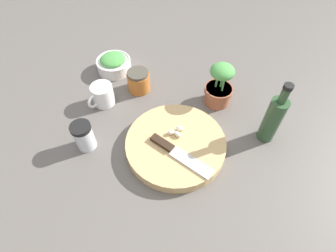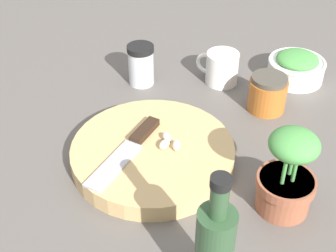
# 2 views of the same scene
# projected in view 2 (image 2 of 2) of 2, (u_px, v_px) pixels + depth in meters

# --- Properties ---
(ground_plane) EXTENTS (5.00, 5.00, 0.00)m
(ground_plane) POSITION_uv_depth(u_px,v_px,m) (182.00, 149.00, 0.86)
(ground_plane) COLOR #56514C
(cutting_board) EXTENTS (0.29, 0.29, 0.03)m
(cutting_board) POSITION_uv_depth(u_px,v_px,m) (153.00, 154.00, 0.83)
(cutting_board) COLOR tan
(cutting_board) RESTS_ON ground_plane
(chef_knife) EXTENTS (0.20, 0.04, 0.01)m
(chef_knife) POSITION_uv_depth(u_px,v_px,m) (129.00, 148.00, 0.81)
(chef_knife) COLOR black
(chef_knife) RESTS_ON cutting_board
(garlic_cloves) EXTENTS (0.04, 0.05, 0.02)m
(garlic_cloves) POSITION_uv_depth(u_px,v_px,m) (169.00, 142.00, 0.81)
(garlic_cloves) COLOR #EFE1CA
(garlic_cloves) RESTS_ON cutting_board
(herb_bowl) EXTENTS (0.13, 0.13, 0.06)m
(herb_bowl) POSITION_uv_depth(u_px,v_px,m) (296.00, 67.00, 1.03)
(herb_bowl) COLOR silver
(herb_bowl) RESTS_ON ground_plane
(spice_jar) EXTENTS (0.06, 0.06, 0.09)m
(spice_jar) POSITION_uv_depth(u_px,v_px,m) (141.00, 65.00, 1.01)
(spice_jar) COLOR silver
(spice_jar) RESTS_ON ground_plane
(coffee_mug) EXTENTS (0.07, 0.10, 0.07)m
(coffee_mug) POSITION_uv_depth(u_px,v_px,m) (221.00, 68.00, 1.02)
(coffee_mug) COLOR silver
(coffee_mug) RESTS_ON ground_plane
(honey_jar) EXTENTS (0.08, 0.08, 0.08)m
(honey_jar) POSITION_uv_depth(u_px,v_px,m) (267.00, 93.00, 0.94)
(honey_jar) COLOR #B26023
(honey_jar) RESTS_ON ground_plane
(oil_bottle) EXTENTS (0.05, 0.05, 0.21)m
(oil_bottle) POSITION_uv_depth(u_px,v_px,m) (214.00, 251.00, 0.58)
(oil_bottle) COLOR #2D4C2D
(oil_bottle) RESTS_ON ground_plane
(potted_herb) EXTENTS (0.09, 0.09, 0.15)m
(potted_herb) POSITION_uv_depth(u_px,v_px,m) (287.00, 178.00, 0.71)
(potted_herb) COLOR #935138
(potted_herb) RESTS_ON ground_plane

